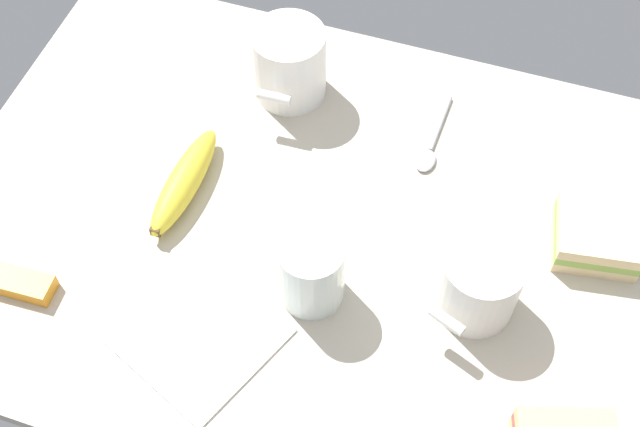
% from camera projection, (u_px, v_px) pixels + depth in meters
% --- Properties ---
extents(tabletop, '(0.90, 0.64, 0.02)m').
position_uv_depth(tabletop, '(320.00, 232.00, 0.99)').
color(tabletop, '#BCB29E').
rests_on(tabletop, ground).
extents(coffee_mug_black, '(0.09, 0.11, 0.09)m').
position_uv_depth(coffee_mug_black, '(479.00, 283.00, 0.89)').
color(coffee_mug_black, white).
rests_on(coffee_mug_black, tabletop).
extents(coffee_mug_milky, '(0.09, 0.12, 0.10)m').
position_uv_depth(coffee_mug_milky, '(289.00, 63.00, 1.06)').
color(coffee_mug_milky, white).
rests_on(coffee_mug_milky, tabletop).
extents(sandwich_side, '(0.11, 0.10, 0.04)m').
position_uv_depth(sandwich_side, '(597.00, 236.00, 0.95)').
color(sandwich_side, beige).
rests_on(sandwich_side, tabletop).
extents(glass_of_milk, '(0.07, 0.07, 0.09)m').
position_uv_depth(glass_of_milk, '(311.00, 274.00, 0.90)').
color(glass_of_milk, silver).
rests_on(glass_of_milk, tabletop).
extents(banana, '(0.04, 0.17, 0.04)m').
position_uv_depth(banana, '(186.00, 179.00, 1.00)').
color(banana, yellow).
rests_on(banana, tabletop).
extents(spoon, '(0.03, 0.13, 0.01)m').
position_uv_depth(spoon, '(431.00, 145.00, 1.05)').
color(spoon, silver).
rests_on(spoon, tabletop).
extents(snack_bar, '(0.12, 0.04, 0.02)m').
position_uv_depth(snack_bar, '(4.00, 279.00, 0.94)').
color(snack_bar, orange).
rests_on(snack_bar, tabletop).
extents(paper_napkin, '(0.19, 0.19, 0.00)m').
position_uv_depth(paper_napkin, '(201.00, 336.00, 0.91)').
color(paper_napkin, white).
rests_on(paper_napkin, tabletop).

